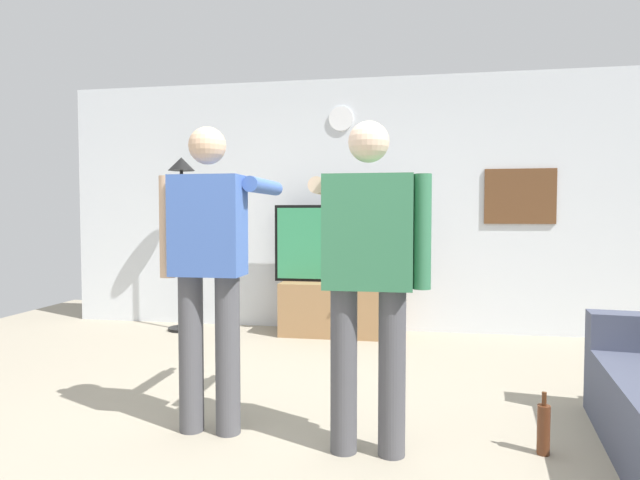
% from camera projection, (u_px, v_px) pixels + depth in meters
% --- Properties ---
extents(ground_plane, '(8.40, 8.40, 0.00)m').
position_uv_depth(ground_plane, '(288.00, 439.00, 2.96)').
color(ground_plane, '#9E937F').
extents(back_wall, '(6.40, 0.10, 2.70)m').
position_uv_depth(back_wall, '(350.00, 205.00, 5.80)').
color(back_wall, silver).
rests_on(back_wall, ground_plane).
extents(tv_stand, '(1.15, 0.51, 0.55)m').
position_uv_depth(tv_stand, '(337.00, 309.00, 5.52)').
color(tv_stand, '#997047').
rests_on(tv_stand, ground_plane).
extents(television, '(1.33, 0.07, 0.80)m').
position_uv_depth(television, '(338.00, 244.00, 5.54)').
color(television, black).
rests_on(television, tv_stand).
extents(wall_clock, '(0.26, 0.03, 0.26)m').
position_uv_depth(wall_clock, '(341.00, 119.00, 5.71)').
color(wall_clock, white).
extents(framed_picture, '(0.70, 0.04, 0.56)m').
position_uv_depth(framed_picture, '(520.00, 196.00, 5.44)').
color(framed_picture, brown).
extents(floor_lamp, '(0.32, 0.32, 1.85)m').
position_uv_depth(floor_lamp, '(182.00, 207.00, 5.70)').
color(floor_lamp, black).
rests_on(floor_lamp, ground_plane).
extents(person_standing_nearer_lamp, '(0.58, 0.78, 1.74)m').
position_uv_depth(person_standing_nearer_lamp, '(209.00, 261.00, 3.03)').
color(person_standing_nearer_lamp, '#4C4C51').
rests_on(person_standing_nearer_lamp, ground_plane).
extents(person_standing_nearer_couch, '(0.63, 0.78, 1.72)m').
position_uv_depth(person_standing_nearer_couch, '(368.00, 265.00, 2.75)').
color(person_standing_nearer_couch, '#4C4C51').
rests_on(person_standing_nearer_couch, ground_plane).
extents(beverage_bottle, '(0.07, 0.07, 0.33)m').
position_uv_depth(beverage_bottle, '(544.00, 429.00, 2.77)').
color(beverage_bottle, '#592D19').
rests_on(beverage_bottle, ground_plane).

